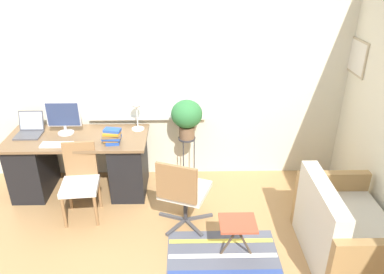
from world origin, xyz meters
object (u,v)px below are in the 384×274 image
Objects in this scene: laptop at (30,130)px; potted_plant at (187,116)px; desk_chair_wooden at (80,180)px; mouse at (80,144)px; office_chair_swivel at (183,191)px; couch_loveseat at (344,233)px; keyboard at (57,145)px; plant_stand at (187,145)px; folding_stool at (238,226)px; book_stack at (112,136)px; monitor at (64,117)px; desk_lamp at (137,110)px.

potted_plant is (1.90, 0.09, 0.13)m from laptop.
laptop reaches higher than desk_chair_wooden.
potted_plant is at bearing 2.76° from laptop.
mouse is 0.08× the size of office_chair_swivel.
couch_loveseat is 2.31× the size of potted_plant.
keyboard is at bearing 71.41° from couch_loveseat.
couch_loveseat is (3.42, -1.32, -0.52)m from laptop.
folding_stool is at bearing -70.59° from plant_stand.
laptop is at bearing -2.68° from office_chair_swivel.
book_stack is at bearing 66.01° from couch_loveseat.
monitor reaches higher than couch_loveseat.
desk_lamp is at bearing -37.82° from office_chair_swivel.
monitor is at bearing 87.01° from keyboard.
mouse is 0.08× the size of desk_chair_wooden.
plant_stand is at bearing 24.29° from desk_chair_wooden.
keyboard is (-0.02, -0.32, -0.20)m from monitor.
office_chair_swivel reaches higher than keyboard.
laptop is 0.36× the size of desk_chair_wooden.
plant_stand is (-1.51, 1.41, 0.25)m from couch_loveseat.
keyboard is 2.23m from folding_stool.
keyboard is 0.63m from book_stack.
keyboard is 0.27m from mouse.
monitor is 0.36× the size of couch_loveseat.
monitor is 3.34m from couch_loveseat.
couch_loveseat reaches higher than plant_stand.
couch_loveseat is (3.00, -1.01, -0.47)m from keyboard.
laptop is 1.38× the size of book_stack.
desk_lamp is 0.62m from potted_plant.
plant_stand is (1.22, 0.40, -0.23)m from mouse.
couch_loveseat is at bearing -33.93° from desk_lamp.
folding_stool is at bearing -26.08° from keyboard.
keyboard is (0.41, -0.31, -0.05)m from laptop.
laptop is 0.76× the size of monitor.
desk_lamp is 0.43× the size of desk_chair_wooden.
monitor is at bearing 66.02° from couch_loveseat.
book_stack is at bearing -23.95° from monitor.
folding_stool is (1.68, -0.70, -0.10)m from desk_chair_wooden.
desk_lamp is at bearing 56.07° from couch_loveseat.
laptop is at bearing -177.24° from plant_stand.
monitor is at bearing -176.87° from plant_stand.
book_stack is 0.55× the size of folding_stool.
office_chair_swivel is 0.71m from folding_stool.
potted_plant is at bearing 18.32° from mouse.
couch_loveseat is at bearing -42.98° from potted_plant.
desk_lamp reaches higher than office_chair_swivel.
couch_loveseat is (2.38, -1.06, -0.55)m from book_stack.
office_chair_swivel reaches higher than couch_loveseat.
monitor reaches higher than mouse.
desk_lamp is 0.91× the size of folding_stool.
plant_stand is at bearing 14.99° from keyboard.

